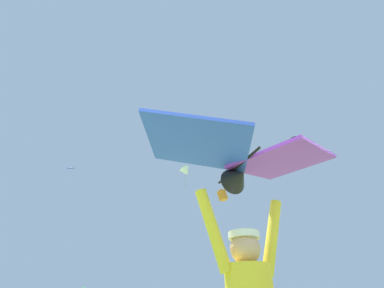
{
  "coord_description": "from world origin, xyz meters",
  "views": [
    {
      "loc": [
        -0.8,
        -2.01,
        1.05
      ],
      "look_at": [
        0.1,
        1.78,
        3.53
      ],
      "focal_mm": 25.61,
      "sensor_mm": 36.0,
      "label": 1
    }
  ],
  "objects_px": {
    "distant_kite_black_overhead_distant": "(295,142)",
    "distant_kite_orange_mid_right": "(222,195)",
    "held_stunt_kite": "(241,159)",
    "distant_kite_white_low_right": "(186,172)",
    "distant_kite_blue_high_right": "(71,168)"
  },
  "relations": [
    {
      "from": "held_stunt_kite",
      "to": "distant_kite_white_low_right",
      "type": "height_order",
      "value": "distant_kite_white_low_right"
    },
    {
      "from": "held_stunt_kite",
      "to": "distant_kite_blue_high_right",
      "type": "bearing_deg",
      "value": 105.74
    },
    {
      "from": "held_stunt_kite",
      "to": "distant_kite_white_low_right",
      "type": "distance_m",
      "value": 18.17
    },
    {
      "from": "held_stunt_kite",
      "to": "distant_kite_black_overhead_distant",
      "type": "height_order",
      "value": "distant_kite_black_overhead_distant"
    },
    {
      "from": "held_stunt_kite",
      "to": "distant_kite_black_overhead_distant",
      "type": "xyz_separation_m",
      "value": [
        10.06,
        12.39,
        9.49
      ]
    },
    {
      "from": "held_stunt_kite",
      "to": "distant_kite_black_overhead_distant",
      "type": "relative_size",
      "value": 2.64
    },
    {
      "from": "distant_kite_white_low_right",
      "to": "distant_kite_orange_mid_right",
      "type": "bearing_deg",
      "value": 49.12
    },
    {
      "from": "held_stunt_kite",
      "to": "distant_kite_black_overhead_distant",
      "type": "distance_m",
      "value": 18.57
    },
    {
      "from": "distant_kite_white_low_right",
      "to": "distant_kite_black_overhead_distant",
      "type": "height_order",
      "value": "distant_kite_black_overhead_distant"
    },
    {
      "from": "distant_kite_black_overhead_distant",
      "to": "held_stunt_kite",
      "type": "bearing_deg",
      "value": -129.08
    },
    {
      "from": "distant_kite_orange_mid_right",
      "to": "distant_kite_white_low_right",
      "type": "bearing_deg",
      "value": -130.88
    },
    {
      "from": "distant_kite_white_low_right",
      "to": "distant_kite_black_overhead_distant",
      "type": "bearing_deg",
      "value": -26.89
    },
    {
      "from": "held_stunt_kite",
      "to": "distant_kite_blue_high_right",
      "type": "distance_m",
      "value": 33.19
    },
    {
      "from": "distant_kite_blue_high_right",
      "to": "distant_kite_white_low_right",
      "type": "distance_m",
      "value": 18.02
    },
    {
      "from": "distant_kite_black_overhead_distant",
      "to": "distant_kite_orange_mid_right",
      "type": "bearing_deg",
      "value": 104.72
    }
  ]
}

